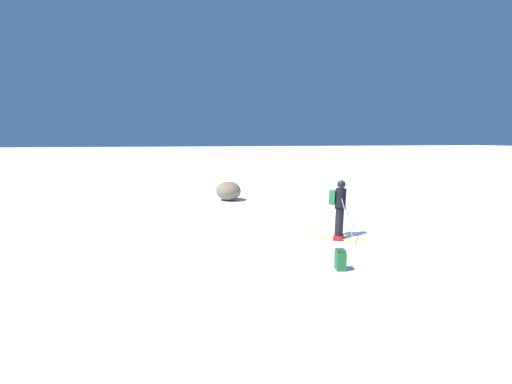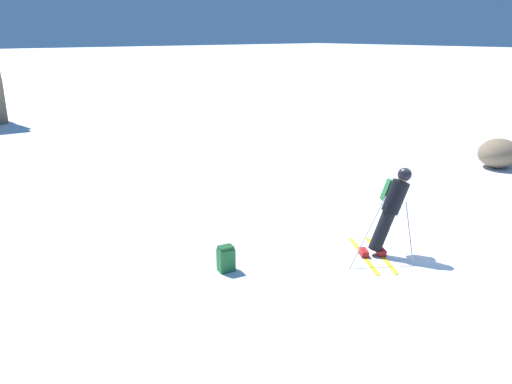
# 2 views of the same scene
# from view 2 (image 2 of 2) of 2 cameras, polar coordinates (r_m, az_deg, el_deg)

# --- Properties ---
(ground_plane) EXTENTS (300.00, 300.00, 0.00)m
(ground_plane) POSITION_cam_2_polar(r_m,az_deg,el_deg) (11.44, 17.60, -5.01)
(ground_plane) COLOR white
(skier) EXTENTS (1.53, 1.73, 1.84)m
(skier) POSITION_cam_2_polar(r_m,az_deg,el_deg) (10.12, 15.16, -1.61)
(skier) COLOR yellow
(skier) RESTS_ON ground
(spare_backpack) EXTENTS (0.34, 0.27, 0.50)m
(spare_backpack) POSITION_cam_2_polar(r_m,az_deg,el_deg) (9.39, -3.45, -7.62)
(spare_backpack) COLOR #236633
(spare_backpack) RESTS_ON ground
(exposed_boulder_1) EXTENTS (1.47, 1.25, 0.95)m
(exposed_boulder_1) POSITION_cam_2_polar(r_m,az_deg,el_deg) (18.31, 25.99, 4.01)
(exposed_boulder_1) COLOR #7A664C
(exposed_boulder_1) RESTS_ON ground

